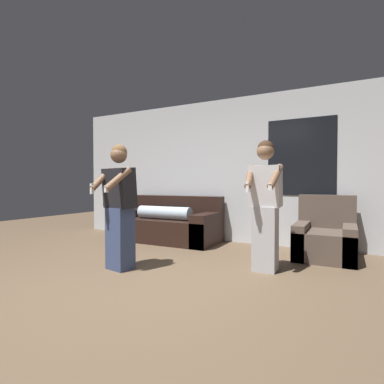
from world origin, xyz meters
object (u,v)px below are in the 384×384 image
object	(u,v)px
couch	(169,225)
side_table	(118,208)
person_right	(265,204)
armchair	(325,238)
person_left	(119,207)

from	to	relation	value
couch	side_table	world-z (taller)	couch
couch	side_table	distance (m)	1.50
side_table	person_right	xyz separation A→B (m)	(3.59, -1.40, 0.28)
armchair	person_right	distance (m)	1.37
armchair	person_left	bearing A→B (deg)	-141.04
couch	person_left	world-z (taller)	person_left
couch	side_table	xyz separation A→B (m)	(-1.46, 0.25, 0.25)
person_left	couch	bearing A→B (deg)	103.35
armchair	person_right	xyz separation A→B (m)	(-0.63, -1.09, 0.55)
person_left	person_right	bearing A→B (deg)	24.82
couch	armchair	xyz separation A→B (m)	(2.76, -0.07, -0.02)
armchair	couch	bearing A→B (deg)	178.60
armchair	side_table	distance (m)	4.24
person_right	side_table	bearing A→B (deg)	158.70
armchair	side_table	size ratio (longest dim) A/B	1.15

